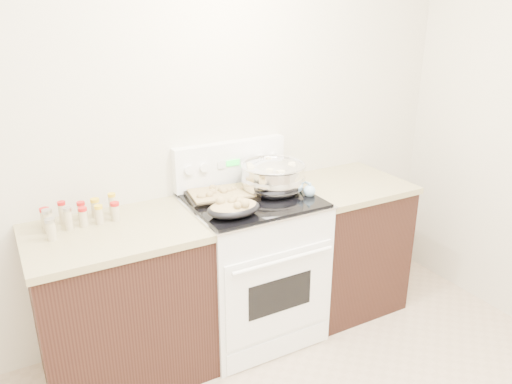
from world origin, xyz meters
TOP-DOWN VIEW (x-y plane):
  - room_shell at (0.00, 0.00)m, footprint 4.10×3.60m
  - counter_left at (-0.48, 1.43)m, footprint 0.93×0.67m
  - counter_right at (1.08, 1.43)m, footprint 0.73×0.67m
  - kitchen_range at (0.35, 1.42)m, footprint 0.78×0.73m
  - mixing_bowl at (0.52, 1.46)m, footprint 0.47×0.47m
  - roasting_pan at (0.14, 1.24)m, footprint 0.31×0.22m
  - baking_sheet at (0.20, 1.53)m, footprint 0.45×0.34m
  - wooden_spoon at (0.21, 1.31)m, footprint 0.09×0.25m
  - blue_ladle at (0.68, 1.31)m, footprint 0.10×0.26m
  - spice_jars at (-0.63, 1.57)m, footprint 0.40×0.24m

SIDE VIEW (x-z plane):
  - counter_left at x=-0.48m, z-range 0.00..0.92m
  - counter_right at x=1.08m, z-range 0.00..0.92m
  - kitchen_range at x=0.35m, z-range -0.12..1.10m
  - wooden_spoon at x=0.21m, z-range 0.93..0.98m
  - baking_sheet at x=0.20m, z-range 0.93..0.99m
  - blue_ladle at x=0.68m, z-range 0.93..1.02m
  - spice_jars at x=-0.63m, z-range 0.91..1.04m
  - roasting_pan at x=0.14m, z-range 0.93..1.05m
  - mixing_bowl at x=0.52m, z-range 0.92..1.16m
  - room_shell at x=0.00m, z-range 0.33..3.08m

